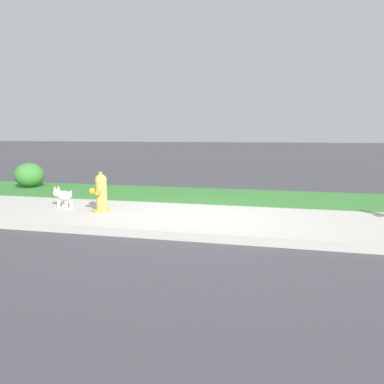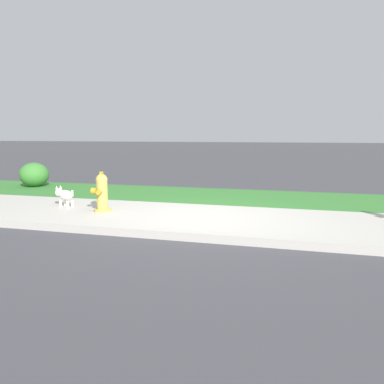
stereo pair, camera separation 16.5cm
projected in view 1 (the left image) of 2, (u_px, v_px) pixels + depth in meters
The scene contains 7 objects.
ground_plane at pixel (197, 218), 6.47m from camera, with size 120.00×120.00×0.00m, color #424247.
sidewalk_pavement at pixel (197, 218), 6.47m from camera, with size 18.00×2.49×0.01m, color #BCB7AD.
grass_verge at pixel (220, 196), 8.79m from camera, with size 18.00×2.36×0.01m, color #387A33.
street_curb at pixel (177, 235), 5.19m from camera, with size 18.00×0.16×0.12m, color #BCB7AD.
fire_hydrant_mid_block at pixel (101, 193), 6.94m from camera, with size 0.37×0.39×0.76m.
small_white_dog at pixel (63, 196), 7.34m from camera, with size 0.51×0.33×0.42m.
shrub_bush_far_verge at pixel (29, 175), 10.24m from camera, with size 0.78×0.78×0.66m.
Camera 1 is at (1.38, -6.17, 1.45)m, focal length 35.00 mm.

